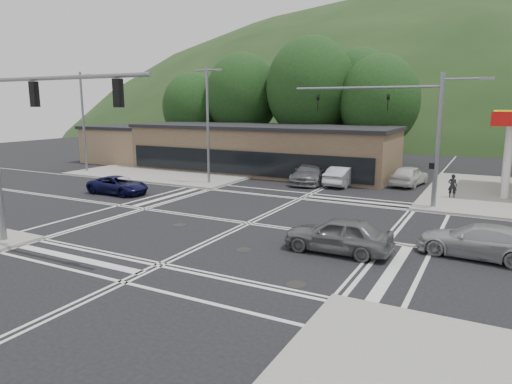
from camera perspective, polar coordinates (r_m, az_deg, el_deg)
The scene contains 21 objects.
ground at distance 24.21m, azimuth -0.98°, elevation -3.93°, with size 120.00×120.00×0.00m, color black.
sidewalk_nw at distance 44.60m, azimuth -8.56°, elevation 2.93°, with size 16.00×16.00×0.15m, color gray.
commercial_row at distance 42.37m, azimuth 0.66°, elevation 5.26°, with size 24.00×8.00×4.00m, color brown.
commercial_nw at distance 51.69m, azimuth -15.38°, elevation 5.68°, with size 8.00×7.00×3.60m, color #846B4F.
hill_north at distance 111.22m, azimuth 22.23°, elevation 6.97°, with size 252.00×126.00×140.00m, color #203819.
tree_n_a at distance 51.18m, azimuth -1.75°, elevation 12.00°, with size 8.00×8.00×11.75m.
tree_n_b at distance 47.75m, azimuth 6.83°, elevation 12.79°, with size 9.00×9.00×12.98m.
tree_n_c at distance 45.65m, azimuth 15.16°, elevation 10.94°, with size 7.60×7.60×10.87m.
tree_n_d at distance 53.58m, azimuth -7.96°, elevation 10.47°, with size 6.80×6.80×9.76m.
tree_n_e at distance 50.27m, azimuth 12.85°, elevation 11.76°, with size 8.40×8.40×11.98m.
streetlight_nw at distance 35.50m, azimuth -5.98°, elevation 9.02°, with size 2.50×0.25×9.00m.
streetlight_w at distance 44.46m, azimuth -20.76°, elevation 8.76°, with size 2.50×0.25×9.00m.
signal_mast_ne at distance 29.02m, azimuth 19.44°, elevation 8.08°, with size 11.65×0.30×8.00m.
signal_mast_sw at distance 21.58m, azimuth -27.53°, elevation 6.80°, with size 9.14×0.28×8.00m.
car_blue_west at distance 33.35m, azimuth -16.86°, elevation 0.83°, with size 2.06×4.47×1.24m, color #0B0C33.
car_grey_center at distance 19.71m, azimuth 10.25°, elevation -5.26°, with size 1.83×4.55×1.55m, color slate.
car_silver_east at distance 20.91m, azimuth 26.06°, elevation -5.51°, with size 1.95×4.79×1.39m, color #9FA1A6.
car_queue_a at distance 35.92m, azimuth 10.92°, elevation 2.03°, with size 1.61×4.61×1.52m, color #A8AAB0.
car_queue_b at distance 37.11m, azimuth 18.62°, elevation 1.97°, with size 1.85×4.59×1.56m, color silver.
car_northbound at distance 36.59m, azimuth 6.90°, elevation 2.41°, with size 2.32×5.70×1.65m, color slate.
pedestrian at distance 32.59m, azimuth 23.35°, elevation 0.72°, with size 0.57×0.37×1.56m, color black.
Camera 1 is at (11.33, -20.46, 6.23)m, focal length 32.00 mm.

